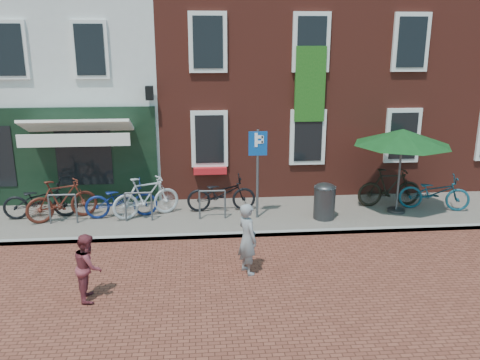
{
  "coord_description": "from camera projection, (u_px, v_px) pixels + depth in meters",
  "views": [
    {
      "loc": [
        0.08,
        -11.8,
        4.87
      ],
      "look_at": [
        1.24,
        0.93,
        1.27
      ],
      "focal_mm": 37.32,
      "sensor_mm": 36.0,
      "label": 1
    }
  ],
  "objects": [
    {
      "name": "bicycle_5",
      "position": [
        389.0,
        187.0,
        14.7
      ],
      "size": [
        1.91,
        0.56,
        1.15
      ],
      "primitive_type": "imported",
      "rotation": [
        0.0,
        0.0,
        1.58
      ],
      "color": "black",
      "rests_on": "sidewalk"
    },
    {
      "name": "bicycle_6",
      "position": [
        434.0,
        192.0,
        14.41
      ],
      "size": [
        2.08,
        1.21,
        1.03
      ],
      "primitive_type": "imported",
      "rotation": [
        0.0,
        0.0,
        1.29
      ],
      "color": "navy",
      "rests_on": "sidewalk"
    },
    {
      "name": "building_stucco",
      "position": [
        50.0,
        51.0,
        17.68
      ],
      "size": [
        8.0,
        8.0,
        9.0
      ],
      "primitive_type": "cube",
      "color": "silver",
      "rests_on": "ground"
    },
    {
      "name": "parasol",
      "position": [
        403.0,
        134.0,
        13.74
      ],
      "size": [
        2.72,
        2.72,
        2.51
      ],
      "color": "#4C4C4F",
      "rests_on": "sidewalk"
    },
    {
      "name": "parking_sign",
      "position": [
        258.0,
        159.0,
        13.43
      ],
      "size": [
        0.5,
        0.07,
        2.47
      ],
      "color": "#4C4C4F",
      "rests_on": "sidewalk"
    },
    {
      "name": "bicycle_1",
      "position": [
        62.0,
        200.0,
        13.55
      ],
      "size": [
        1.95,
        1.31,
        1.15
      ],
      "primitive_type": "imported",
      "rotation": [
        0.0,
        0.0,
        2.02
      ],
      "color": "#4D1C13",
      "rests_on": "sidewalk"
    },
    {
      "name": "ground",
      "position": [
        195.0,
        239.0,
        12.62
      ],
      "size": [
        80.0,
        80.0,
        0.0
      ],
      "primitive_type": "plane",
      "color": "brown"
    },
    {
      "name": "woman",
      "position": [
        247.0,
        239.0,
        10.62
      ],
      "size": [
        0.58,
        0.68,
        1.57
      ],
      "primitive_type": "imported",
      "rotation": [
        0.0,
        0.0,
        2.0
      ],
      "color": "gray",
      "rests_on": "ground"
    },
    {
      "name": "building_brick_right",
      "position": [
        405.0,
        36.0,
        18.68
      ],
      "size": [
        6.0,
        8.0,
        10.0
      ],
      "primitive_type": "cube",
      "color": "maroon",
      "rests_on": "ground"
    },
    {
      "name": "bicycle_2",
      "position": [
        121.0,
        199.0,
        13.79
      ],
      "size": [
        2.04,
        0.92,
        1.03
      ],
      "primitive_type": "imported",
      "rotation": [
        0.0,
        0.0,
        1.69
      ],
      "color": "navy",
      "rests_on": "sidewalk"
    },
    {
      "name": "sidewalk",
      "position": [
        230.0,
        216.0,
        14.14
      ],
      "size": [
        24.0,
        3.0,
        0.1
      ],
      "primitive_type": "cube",
      "color": "slate",
      "rests_on": "ground"
    },
    {
      "name": "litter_bin",
      "position": [
        325.0,
        199.0,
        13.67
      ],
      "size": [
        0.59,
        0.59,
        1.08
      ],
      "color": "#363638",
      "rests_on": "sidewalk"
    },
    {
      "name": "bicycle_4",
      "position": [
        221.0,
        194.0,
        14.3
      ],
      "size": [
        1.99,
        0.75,
        1.03
      ],
      "primitive_type": "imported",
      "rotation": [
        0.0,
        0.0,
        1.6
      ],
      "color": "black",
      "rests_on": "sidewalk"
    },
    {
      "name": "bicycle_0",
      "position": [
        40.0,
        200.0,
        13.73
      ],
      "size": [
        2.03,
        0.91,
        1.03
      ],
      "primitive_type": "imported",
      "rotation": [
        0.0,
        0.0,
        1.69
      ],
      "color": "black",
      "rests_on": "sidewalk"
    },
    {
      "name": "boy",
      "position": [
        88.0,
        267.0,
        9.58
      ],
      "size": [
        0.6,
        0.72,
        1.33
      ],
      "primitive_type": "imported",
      "rotation": [
        0.0,
        0.0,
        1.73
      ],
      "color": "brown",
      "rests_on": "ground"
    },
    {
      "name": "building_brick_mid",
      "position": [
        246.0,
        36.0,
        18.15
      ],
      "size": [
        6.0,
        8.0,
        10.0
      ],
      "primitive_type": "cube",
      "color": "maroon",
      "rests_on": "ground"
    },
    {
      "name": "bicycle_3",
      "position": [
        146.0,
        197.0,
        13.8
      ],
      "size": [
        1.96,
        1.26,
        1.15
      ],
      "primitive_type": "imported",
      "rotation": [
        0.0,
        0.0,
        1.98
      ],
      "color": "#B6B6B9",
      "rests_on": "sidewalk"
    }
  ]
}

